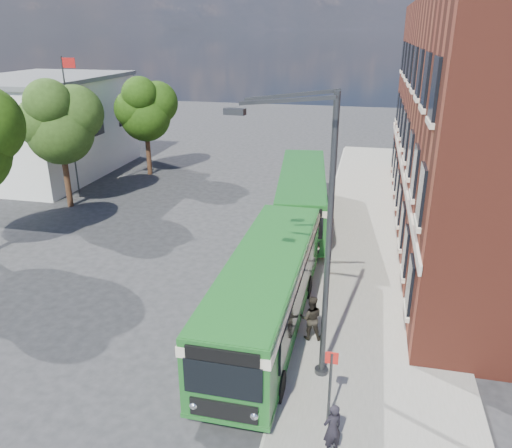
# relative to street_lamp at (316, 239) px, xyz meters

# --- Properties ---
(ground) EXTENTS (120.00, 120.00, 0.00)m
(ground) POSITION_rel_street_lamp_xyz_m (-4.84, 2.00, -4.79)
(ground) COLOR #27272A
(ground) RESTS_ON ground
(pavement) EXTENTS (6.00, 48.00, 0.15)m
(pavement) POSITION_rel_street_lamp_xyz_m (2.16, 10.00, -4.72)
(pavement) COLOR gray
(pavement) RESTS_ON ground
(kerb_line) EXTENTS (0.12, 48.00, 0.01)m
(kerb_line) POSITION_rel_street_lamp_xyz_m (-0.89, 10.00, -4.79)
(kerb_line) COLOR beige
(kerb_line) RESTS_ON ground
(white_building) EXTENTS (9.40, 13.40, 7.30)m
(white_building) POSITION_rel_street_lamp_xyz_m (-22.84, 20.00, -1.13)
(white_building) COLOR silver
(white_building) RESTS_ON ground
(flagpole) EXTENTS (0.95, 0.10, 9.00)m
(flagpole) POSITION_rel_street_lamp_xyz_m (-17.29, 15.00, 0.15)
(flagpole) COLOR #323437
(flagpole) RESTS_ON ground
(street_lamp) EXTENTS (2.96, 2.38, 9.00)m
(street_lamp) POSITION_rel_street_lamp_xyz_m (0.00, 0.00, 0.00)
(street_lamp) COLOR #323437
(street_lamp) RESTS_ON ground
(bus_stop_sign) EXTENTS (0.35, 0.08, 2.52)m
(bus_stop_sign) POSITION_rel_street_lamp_xyz_m (0.76, -2.20, -3.28)
(bus_stop_sign) COLOR #323437
(bus_stop_sign) RESTS_ON ground
(bus_front) EXTENTS (2.70, 11.17, 3.02)m
(bus_front) POSITION_rel_street_lamp_xyz_m (-1.92, 2.27, -2.96)
(bus_front) COLOR #1F6223
(bus_front) RESTS_ON ground
(bus_rear) EXTENTS (3.87, 11.64, 3.02)m
(bus_rear) POSITION_rel_street_lamp_xyz_m (-2.20, 13.56, -2.96)
(bus_rear) COLOR #1B5C20
(bus_rear) RESTS_ON ground
(pedestrian_a) EXTENTS (0.65, 0.62, 1.50)m
(pedestrian_a) POSITION_rel_street_lamp_xyz_m (0.94, -3.18, -3.89)
(pedestrian_a) COLOR black
(pedestrian_a) RESTS_ON pavement
(pedestrian_b) EXTENTS (0.90, 0.75, 1.67)m
(pedestrian_b) POSITION_rel_street_lamp_xyz_m (-0.23, 1.85, -3.81)
(pedestrian_b) COLOR black
(pedestrian_b) RESTS_ON pavement
(tree_mid) EXTENTS (4.70, 4.47, 7.93)m
(tree_mid) POSITION_rel_street_lamp_xyz_m (-16.85, 13.18, 0.59)
(tree_mid) COLOR #3A2115
(tree_mid) RESTS_ON ground
(tree_right) EXTENTS (4.39, 4.17, 7.41)m
(tree_right) POSITION_rel_street_lamp_xyz_m (-15.06, 21.36, 0.23)
(tree_right) COLOR #3A2115
(tree_right) RESTS_ON ground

